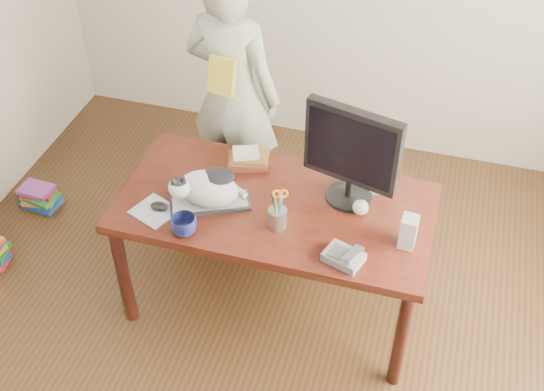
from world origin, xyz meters
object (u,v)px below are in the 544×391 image
at_px(baseball, 361,207).
at_px(phone, 344,257).
at_px(pen_cup, 278,216).
at_px(coffee_mug, 184,225).
at_px(person, 233,94).
at_px(mouse, 159,206).
at_px(monitor, 352,152).
at_px(desk, 279,215).
at_px(book_stack, 249,159).
at_px(book_pile_b, 40,196).
at_px(calculator, 379,180).
at_px(cat, 206,188).
at_px(speaker, 408,232).
at_px(keyboard, 210,203).

bearing_deg(baseball, phone, -91.81).
distance_m(pen_cup, coffee_mug, 0.45).
distance_m(baseball, person, 1.17).
height_order(phone, person, person).
bearing_deg(mouse, pen_cup, 27.29).
bearing_deg(monitor, desk, -156.71).
bearing_deg(monitor, person, 156.28).
relative_size(mouse, book_stack, 0.42).
distance_m(mouse, book_pile_b, 1.48).
relative_size(desk, pen_cup, 6.76).
distance_m(coffee_mug, baseball, 0.87).
xyz_separation_m(coffee_mug, book_pile_b, (-1.36, 0.67, -0.73)).
bearing_deg(mouse, book_pile_b, 177.24).
relative_size(monitor, calculator, 2.54).
bearing_deg(person, cat, 110.26).
xyz_separation_m(mouse, phone, (0.96, -0.08, 0.00)).
distance_m(baseball, book_pile_b, 2.28).
bearing_deg(book_stack, pen_cup, -71.24).
xyz_separation_m(monitor, coffee_mug, (-0.71, -0.45, -0.26)).
bearing_deg(book_stack, coffee_mug, -118.01).
relative_size(speaker, calculator, 0.79).
xyz_separation_m(cat, pen_cup, (0.38, -0.04, -0.05)).
bearing_deg(book_stack, calculator, -12.30).
bearing_deg(person, phone, 139.97).
bearing_deg(coffee_mug, baseball, 25.36).
height_order(cat, pen_cup, same).
xyz_separation_m(calculator, book_pile_b, (-2.20, 0.04, -0.70)).
distance_m(speaker, book_stack, 0.98).
distance_m(monitor, coffee_mug, 0.88).
xyz_separation_m(pen_cup, speaker, (0.62, 0.05, 0.02)).
bearing_deg(cat, pen_cup, -30.82).
height_order(desk, monitor, monitor).
height_order(desk, phone, phone).
bearing_deg(cat, monitor, -4.86).
relative_size(phone, calculator, 0.96).
relative_size(pen_cup, book_stack, 0.92).
distance_m(monitor, book_pile_b, 2.30).
distance_m(book_stack, person, 0.58).
bearing_deg(coffee_mug, desk, 48.01).
bearing_deg(baseball, cat, -168.08).
xyz_separation_m(pen_cup, person, (-0.54, 0.94, 0.01)).
xyz_separation_m(phone, speaker, (0.26, 0.18, 0.06)).
bearing_deg(monitor, speaker, -20.40).
bearing_deg(book_pile_b, keyboard, -17.70).
bearing_deg(mouse, person, 109.02).
xyz_separation_m(pen_cup, mouse, (-0.60, -0.05, -0.04)).
distance_m(cat, book_stack, 0.40).
xyz_separation_m(desk, pen_cup, (0.06, -0.23, 0.21)).
bearing_deg(desk, keyboard, -150.25).
relative_size(keyboard, monitor, 0.78).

